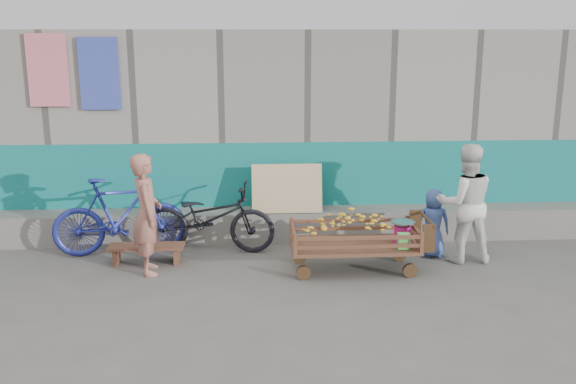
{
  "coord_description": "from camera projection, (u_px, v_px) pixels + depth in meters",
  "views": [
    {
      "loc": [
        -0.21,
        -6.63,
        2.93
      ],
      "look_at": [
        0.25,
        1.2,
        1.0
      ],
      "focal_mm": 40.0,
      "sensor_mm": 36.0,
      "label": 1
    }
  ],
  "objects": [
    {
      "name": "child",
      "position": [
        433.0,
        223.0,
        8.61
      ],
      "size": [
        0.48,
        0.34,
        0.93
      ],
      "primitive_type": "imported",
      "rotation": [
        0.0,
        0.0,
        3.04
      ],
      "color": "#3A5197",
      "rests_on": "ground"
    },
    {
      "name": "bench",
      "position": [
        146.0,
        250.0,
        8.42
      ],
      "size": [
        0.98,
        0.29,
        0.25
      ],
      "color": "brown",
      "rests_on": "ground"
    },
    {
      "name": "bicycle_blue",
      "position": [
        120.0,
        216.0,
        8.69
      ],
      "size": [
        1.84,
        0.81,
        1.07
      ],
      "primitive_type": "imported",
      "rotation": [
        0.0,
        0.0,
        1.75
      ],
      "color": "navy",
      "rests_on": "ground"
    },
    {
      "name": "vendor_man",
      "position": [
        147.0,
        214.0,
        7.95
      ],
      "size": [
        0.47,
        0.62,
        1.53
      ],
      "primitive_type": "imported",
      "rotation": [
        0.0,
        0.0,
        1.77
      ],
      "color": "#A56656",
      "rests_on": "ground"
    },
    {
      "name": "woman",
      "position": [
        465.0,
        203.0,
        8.38
      ],
      "size": [
        0.77,
        0.6,
        1.57
      ],
      "primitive_type": "imported",
      "rotation": [
        0.0,
        0.0,
        3.13
      ],
      "color": "white",
      "rests_on": "ground"
    },
    {
      "name": "banana_cart",
      "position": [
        352.0,
        232.0,
        8.08
      ],
      "size": [
        1.74,
        0.8,
        0.74
      ],
      "color": "brown",
      "rests_on": "ground"
    },
    {
      "name": "building_wall",
      "position": [
        263.0,
        125.0,
        10.72
      ],
      "size": [
        12.0,
        3.5,
        3.0
      ],
      "color": "gray",
      "rests_on": "ground"
    },
    {
      "name": "ground",
      "position": [
        272.0,
        305.0,
        7.14
      ],
      "size": [
        80.0,
        80.0,
        0.0
      ],
      "primitive_type": "plane",
      "color": "#55514D",
      "rests_on": "ground"
    },
    {
      "name": "bicycle_dark",
      "position": [
        209.0,
        218.0,
        8.82
      ],
      "size": [
        1.9,
        0.9,
        0.96
      ],
      "primitive_type": "imported",
      "rotation": [
        0.0,
        0.0,
        1.42
      ],
      "color": "black",
      "rests_on": "ground"
    }
  ]
}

